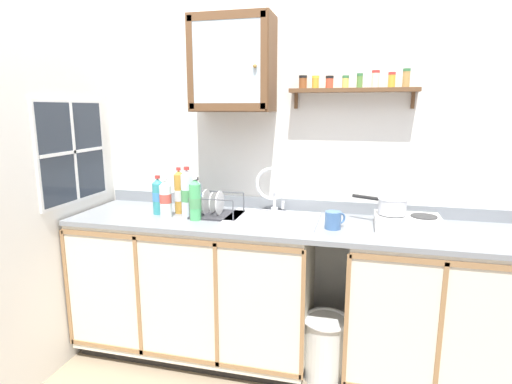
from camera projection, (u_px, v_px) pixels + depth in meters
back_wall at (293, 158)px, 2.81m from camera, size 3.37×0.07×2.63m
side_wall_left at (8, 173)px, 2.24m from camera, size 0.05×3.47×2.63m
lower_cabinet_run at (196, 286)px, 2.80m from camera, size 1.56×0.64×0.94m
lower_cabinet_run_right at (430, 311)px, 2.45m from camera, size 0.98×0.64×0.94m
countertop at (284, 224)px, 2.56m from camera, size 2.73×0.66×0.03m
backsplash at (292, 204)px, 2.84m from camera, size 2.73×0.02×0.08m
sink at (272, 222)px, 2.62m from camera, size 0.57×0.48×0.45m
hot_plate_stove at (408, 222)px, 2.41m from camera, size 0.37×0.29×0.07m
saucepan at (392, 205)px, 2.44m from camera, size 0.32×0.20×0.10m
bottle_water_clear_0 at (187, 194)px, 2.65m from camera, size 0.08×0.08×0.33m
bottle_detergent_teal_1 at (158, 196)px, 2.73m from camera, size 0.08×0.08×0.26m
bottle_water_blue_2 at (197, 196)px, 2.80m from camera, size 0.06×0.06×0.24m
bottle_opaque_white_3 at (166, 199)px, 2.64m from camera, size 0.08×0.08×0.26m
bottle_juice_amber_4 at (179, 192)px, 2.74m from camera, size 0.07×0.07×0.31m
bottle_soda_green_5 at (195, 200)px, 2.58m from camera, size 0.07×0.07×0.28m
dish_rack at (216, 210)px, 2.70m from camera, size 0.31×0.26×0.17m
mug at (333, 220)px, 2.40m from camera, size 0.12×0.11×0.10m
wall_cabinet at (233, 64)px, 2.63m from camera, size 0.52×0.30×0.60m
spice_shelf at (353, 87)px, 2.54m from camera, size 0.78×0.14×0.23m
window at (73, 152)px, 2.69m from camera, size 0.03×0.65×0.67m
trash_bin at (326, 347)px, 2.55m from camera, size 0.29×0.29×0.41m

